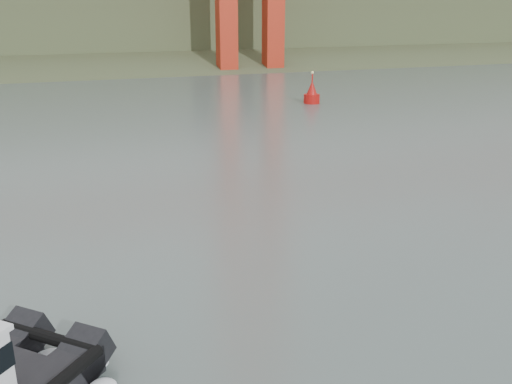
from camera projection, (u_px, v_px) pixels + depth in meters
ground at (281, 318)px, 21.67m from camera, size 400.00×400.00×0.00m
headlands at (96, 19)px, 132.57m from camera, size 500.00×105.36×27.12m
nav_buoy at (312, 94)px, 65.86m from camera, size 1.86×1.86×3.87m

